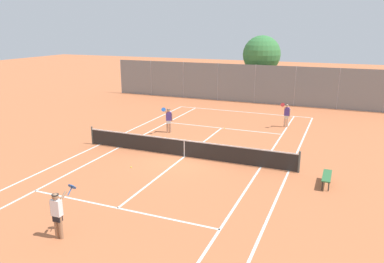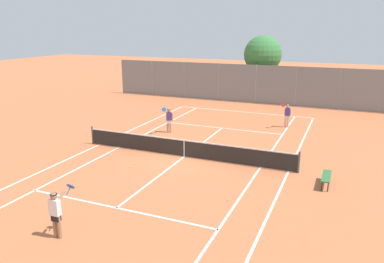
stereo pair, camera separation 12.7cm
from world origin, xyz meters
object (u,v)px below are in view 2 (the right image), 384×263
at_px(loose_tennis_ball_1, 131,167).
at_px(tree_behind_left, 263,55).
at_px(tennis_net, 184,148).
at_px(courtside_bench, 326,177).
at_px(player_far_left, 169,119).
at_px(loose_tennis_ball_2, 225,128).
at_px(player_near_side, 56,212).
at_px(player_far_right, 287,114).

xyz_separation_m(loose_tennis_ball_1, tree_behind_left, (1.77, 20.65, 4.11)).
distance_m(tennis_net, courtside_bench, 7.34).
bearing_deg(player_far_left, courtside_bench, -26.35).
xyz_separation_m(player_far_left, loose_tennis_ball_2, (3.10, 2.32, -0.89)).
distance_m(player_far_left, tree_behind_left, 14.80).
relative_size(player_near_side, loose_tennis_ball_2, 26.88).
bearing_deg(player_far_left, player_far_right, 32.40).
height_order(player_far_left, courtside_bench, player_far_left).
bearing_deg(loose_tennis_ball_1, player_far_left, 99.48).
bearing_deg(player_far_right, player_near_side, -105.02).
bearing_deg(loose_tennis_ball_1, player_far_right, 61.84).
distance_m(player_far_right, loose_tennis_ball_1, 12.37).
height_order(player_far_left, loose_tennis_ball_1, player_far_left).
height_order(loose_tennis_ball_2, tree_behind_left, tree_behind_left).
bearing_deg(tree_behind_left, courtside_bench, -69.25).
bearing_deg(player_far_right, loose_tennis_ball_2, -151.47).
bearing_deg(loose_tennis_ball_1, player_near_side, -79.51).
bearing_deg(player_far_left, loose_tennis_ball_1, -80.52).
bearing_deg(tennis_net, loose_tennis_ball_2, 87.80).
bearing_deg(tennis_net, player_far_left, 125.68).
xyz_separation_m(player_far_left, courtside_bench, (10.12, -5.01, -0.52)).
relative_size(player_far_right, courtside_bench, 1.18).
distance_m(player_far_left, courtside_bench, 11.31).
height_order(player_near_side, loose_tennis_ball_2, player_near_side).
bearing_deg(courtside_bench, tree_behind_left, 110.75).
bearing_deg(loose_tennis_ball_2, tennis_net, -92.20).
relative_size(loose_tennis_ball_2, courtside_bench, 0.04).
bearing_deg(loose_tennis_ball_2, courtside_bench, -46.24).
height_order(loose_tennis_ball_1, courtside_bench, courtside_bench).
xyz_separation_m(player_near_side, loose_tennis_ball_1, (-1.18, 6.40, -0.89)).
relative_size(player_near_side, loose_tennis_ball_1, 26.88).
xyz_separation_m(player_far_right, loose_tennis_ball_1, (-5.82, -10.87, -0.89)).
relative_size(player_near_side, player_far_left, 1.00).
relative_size(tennis_net, player_far_right, 6.76).
bearing_deg(tree_behind_left, loose_tennis_ball_1, -94.91).
distance_m(loose_tennis_ball_1, courtside_bench, 9.17).
distance_m(tennis_net, player_far_left, 4.92).
relative_size(player_far_left, player_far_right, 1.00).
height_order(loose_tennis_ball_1, tree_behind_left, tree_behind_left).
relative_size(loose_tennis_ball_1, tree_behind_left, 0.01).
height_order(courtside_bench, tree_behind_left, tree_behind_left).
xyz_separation_m(player_far_right, courtside_bench, (3.22, -9.40, -0.52)).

